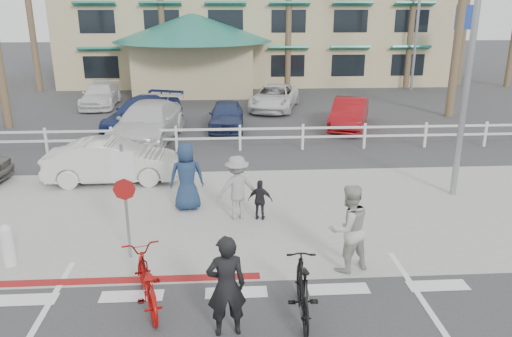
{
  "coord_description": "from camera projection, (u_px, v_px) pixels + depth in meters",
  "views": [
    {
      "loc": [
        -0.15,
        -7.82,
        5.32
      ],
      "look_at": [
        0.58,
        3.75,
        1.5
      ],
      "focal_mm": 35.0,
      "sensor_mm": 36.0,
      "label": 1
    }
  ],
  "objects": [
    {
      "name": "ground",
      "position": [
        237.0,
        311.0,
        9.09
      ],
      "size": [
        140.0,
        140.0,
        0.0
      ],
      "primitive_type": "plane",
      "color": "#333335"
    },
    {
      "name": "sidewalk_plaza",
      "position": [
        233.0,
        213.0,
        13.35
      ],
      "size": [
        22.0,
        7.0,
        0.01
      ],
      "primitive_type": "cube",
      "color": "gray",
      "rests_on": "ground"
    },
    {
      "name": "cross_street",
      "position": [
        230.0,
        167.0,
        17.15
      ],
      "size": [
        40.0,
        5.0,
        0.01
      ],
      "primitive_type": "cube",
      "color": "#333335",
      "rests_on": "ground"
    },
    {
      "name": "parking_lot",
      "position": [
        228.0,
        111.0,
        26.15
      ],
      "size": [
        50.0,
        16.0,
        0.01
      ],
      "primitive_type": "cube",
      "color": "#333335",
      "rests_on": "ground"
    },
    {
      "name": "curb_red",
      "position": [
        87.0,
        282.0,
        10.05
      ],
      "size": [
        7.0,
        0.25,
        0.02
      ],
      "primitive_type": "cube",
      "color": "maroon",
      "rests_on": "ground"
    },
    {
      "name": "rail_fence",
      "position": [
        243.0,
        138.0,
        18.92
      ],
      "size": [
        29.4,
        0.16,
        1.0
      ],
      "primitive_type": null,
      "color": "silver",
      "rests_on": "ground"
    },
    {
      "name": "building",
      "position": [
        252.0,
        0.0,
        36.82
      ],
      "size": [
        28.0,
        16.0,
        11.3
      ],
      "primitive_type": null,
      "color": "tan",
      "rests_on": "ground"
    },
    {
      "name": "sign_post",
      "position": [
        125.0,
        196.0,
        10.58
      ],
      "size": [
        0.5,
        0.1,
        2.9
      ],
      "primitive_type": null,
      "color": "gray",
      "rests_on": "ground"
    },
    {
      "name": "bollard_0",
      "position": [
        8.0,
        245.0,
        10.55
      ],
      "size": [
        0.26,
        0.26,
        0.95
      ],
      "primitive_type": null,
      "color": "silver",
      "rests_on": "ground"
    },
    {
      "name": "streetlight_0",
      "position": [
        473.0,
        37.0,
        13.28
      ],
      "size": [
        0.6,
        2.0,
        9.0
      ],
      "primitive_type": null,
      "color": "gray",
      "rests_on": "ground"
    },
    {
      "name": "streetlight_1",
      "position": [
        418.0,
        14.0,
        31.07
      ],
      "size": [
        0.6,
        2.0,
        9.5
      ],
      "primitive_type": null,
      "color": "gray",
      "rests_on": "ground"
    },
    {
      "name": "info_sign",
      "position": [
        460.0,
        49.0,
        29.9
      ],
      "size": [
        1.2,
        0.16,
        5.6
      ],
      "primitive_type": null,
      "color": "navy",
      "rests_on": "ground"
    },
    {
      "name": "bike_red",
      "position": [
        146.0,
        281.0,
        9.1
      ],
      "size": [
        1.23,
        2.09,
        1.04
      ],
      "primitive_type": "imported",
      "rotation": [
        0.0,
        0.0,
        3.43
      ],
      "color": "#980A08",
      "rests_on": "ground"
    },
    {
      "name": "rider_red",
      "position": [
        226.0,
        286.0,
        8.21
      ],
      "size": [
        0.71,
        0.52,
        1.82
      ],
      "primitive_type": "imported",
      "rotation": [
        0.0,
        0.0,
        3.27
      ],
      "color": "black",
      "rests_on": "ground"
    },
    {
      "name": "bike_black",
      "position": [
        303.0,
        289.0,
        8.76
      ],
      "size": [
        0.61,
        1.88,
        1.12
      ],
      "primitive_type": "imported",
      "rotation": [
        0.0,
        0.0,
        3.09
      ],
      "color": "black",
      "rests_on": "ground"
    },
    {
      "name": "rider_black",
      "position": [
        348.0,
        228.0,
        10.24
      ],
      "size": [
        1.12,
        1.01,
        1.89
      ],
      "primitive_type": "imported",
      "rotation": [
        0.0,
        0.0,
        3.52
      ],
      "color": "#B0B0A3",
      "rests_on": "ground"
    },
    {
      "name": "pedestrian_a",
      "position": [
        237.0,
        188.0,
        12.78
      ],
      "size": [
        1.22,
        0.89,
        1.7
      ],
      "primitive_type": "imported",
      "rotation": [
        0.0,
        0.0,
        3.39
      ],
      "color": "gray",
      "rests_on": "ground"
    },
    {
      "name": "pedestrian_child",
      "position": [
        260.0,
        200.0,
        12.81
      ],
      "size": [
        0.67,
        0.39,
        1.08
      ],
      "primitive_type": "imported",
      "rotation": [
        0.0,
        0.0,
        2.94
      ],
      "color": "black",
      "rests_on": "ground"
    },
    {
      "name": "pedestrian_b",
      "position": [
        187.0,
        177.0,
        13.35
      ],
      "size": [
        0.98,
        0.71,
        1.87
      ],
      "primitive_type": "imported",
      "rotation": [
        0.0,
        0.0,
        3.27
      ],
      "color": "navy",
      "rests_on": "ground"
    },
    {
      "name": "car_white_sedan",
      "position": [
        113.0,
        161.0,
        15.55
      ],
      "size": [
        4.12,
        1.54,
        1.34
      ],
      "primitive_type": "imported",
      "rotation": [
        0.0,
        0.0,
        1.6
      ],
      "color": "beige",
      "rests_on": "ground"
    },
    {
      "name": "lot_car_1",
      "position": [
        143.0,
        114.0,
        21.97
      ],
      "size": [
        3.61,
        5.4,
        1.45
      ],
      "primitive_type": "imported",
      "rotation": [
        0.0,
        0.0,
        -0.35
      ],
      "color": "navy",
      "rests_on": "ground"
    },
    {
      "name": "lot_car_2",
      "position": [
        226.0,
        115.0,
        22.2
      ],
      "size": [
        1.65,
        3.76,
        1.26
      ],
      "primitive_type": "imported",
      "rotation": [
        0.0,
        0.0,
        -0.04
      ],
      "color": "navy",
      "rests_on": "ground"
    },
    {
      "name": "lot_car_3",
      "position": [
        349.0,
        114.0,
        22.32
      ],
      "size": [
        2.69,
        4.28,
        1.33
      ],
      "primitive_type": "imported",
      "rotation": [
        0.0,
        0.0,
        -0.35
      ],
      "color": "maroon",
      "rests_on": "ground"
    },
    {
      "name": "lot_car_4",
      "position": [
        101.0,
        95.0,
        27.11
      ],
      "size": [
        1.92,
        4.35,
        1.24
      ],
      "primitive_type": "imported",
      "rotation": [
        0.0,
        0.0,
        0.04
      ],
      "color": "silver",
      "rests_on": "ground"
    },
    {
      "name": "lot_car_5",
      "position": [
        274.0,
        97.0,
        26.35
      ],
      "size": [
        3.31,
        5.03,
        1.28
      ],
      "primitive_type": "imported",
      "rotation": [
        0.0,
        0.0,
        -0.28
      ],
      "color": "silver",
      "rests_on": "ground"
    },
    {
      "name": "lot_car_6",
      "position": [
        148.0,
        123.0,
        20.15
      ],
      "size": [
        2.93,
        5.59,
        1.54
      ],
      "primitive_type": "imported",
      "rotation": [
        0.0,
        0.0,
        -0.15
      ],
      "color": "silver",
      "rests_on": "ground"
    }
  ]
}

